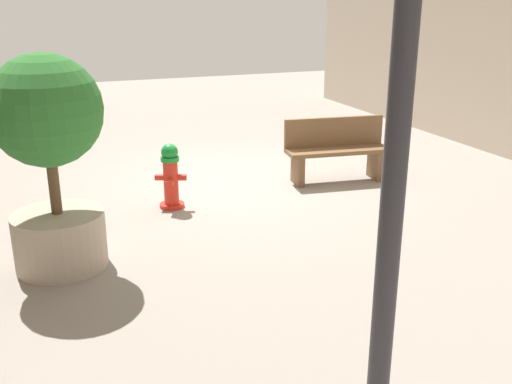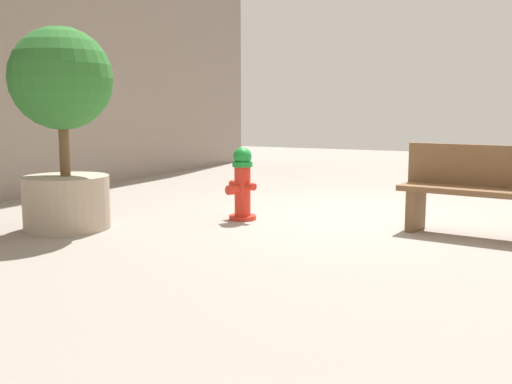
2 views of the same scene
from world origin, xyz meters
The scene contains 4 objects.
ground_plane centered at (0.00, 0.00, 0.00)m, with size 23.40×23.40×0.00m, color gray.
fire_hydrant centered at (1.13, 0.80, 0.44)m, with size 0.42×0.40×0.87m.
bench_near centered at (-1.49, 0.51, 0.49)m, with size 1.61×0.64×0.95m.
planter_tree centered at (2.63, 2.14, 1.27)m, with size 1.11×1.11×2.20m.
Camera 1 is at (2.79, 8.10, 2.71)m, focal length 41.26 mm.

